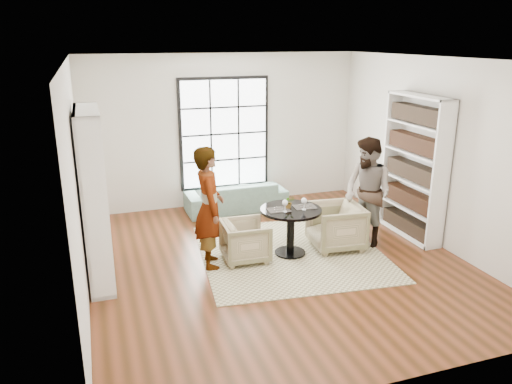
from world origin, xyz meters
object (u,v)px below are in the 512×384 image
object	(u,v)px
pedestal_table	(291,221)
wine_glass_right	(304,201)
armchair_right	(336,226)
person_left	(209,208)
wine_glass_left	(285,203)
sofa	(236,197)
person_right	(368,192)
flower_centerpiece	(289,202)
armchair_left	(245,241)

from	to	relation	value
pedestal_table	wine_glass_right	bearing A→B (deg)	-30.99
armchair_right	person_left	world-z (taller)	person_left
armchair_right	wine_glass_left	xyz separation A→B (m)	(-0.93, -0.10, 0.53)
wine_glass_left	wine_glass_right	xyz separation A→B (m)	(0.31, -0.00, -0.00)
armchair_right	wine_glass_left	size ratio (longest dim) A/B	4.13
sofa	armchair_right	xyz separation A→B (m)	(1.01, -2.27, 0.08)
wine_glass_right	sofa	bearing A→B (deg)	99.31
wine_glass_left	wine_glass_right	size ratio (longest dim) A/B	1.02
armchair_right	wine_glass_left	world-z (taller)	wine_glass_left
sofa	wine_glass_left	world-z (taller)	wine_glass_left
person_right	wine_glass_left	bearing A→B (deg)	-101.42
person_left	wine_glass_right	world-z (taller)	person_left
person_left	flower_centerpiece	xyz separation A→B (m)	(1.26, 0.02, -0.06)
pedestal_table	wine_glass_right	world-z (taller)	wine_glass_right
pedestal_table	wine_glass_left	bearing A→B (deg)	-144.73
wine_glass_right	armchair_left	bearing A→B (deg)	172.39
person_left	person_right	bearing A→B (deg)	-84.12
armchair_left	armchair_right	bearing A→B (deg)	-87.99
flower_centerpiece	wine_glass_right	bearing A→B (deg)	-36.22
sofa	wine_glass_left	bearing A→B (deg)	91.27
sofa	flower_centerpiece	bearing A→B (deg)	94.37
armchair_right	person_left	size ratio (longest dim) A/B	0.44
armchair_right	flower_centerpiece	xyz separation A→B (m)	(-0.81, 0.04, 0.49)
armchair_right	flower_centerpiece	world-z (taller)	flower_centerpiece
person_right	flower_centerpiece	bearing A→B (deg)	-106.99
pedestal_table	wine_glass_right	size ratio (longest dim) A/B	4.95
pedestal_table	person_right	size ratio (longest dim) A/B	0.53
person_right	flower_centerpiece	size ratio (longest dim) A/B	9.04
wine_glass_left	sofa	bearing A→B (deg)	91.86
pedestal_table	sofa	distance (m)	2.30
armchair_left	wine_glass_left	xyz separation A→B (m)	(0.59, -0.12, 0.58)
person_right	armchair_left	bearing A→B (deg)	-105.86
person_right	wine_glass_right	world-z (taller)	person_right
sofa	person_left	size ratio (longest dim) A/B	1.07
pedestal_table	flower_centerpiece	bearing A→B (deg)	121.48
wine_glass_left	person_left	bearing A→B (deg)	174.07
person_left	person_right	size ratio (longest dim) A/B	1.03
armchair_left	person_right	size ratio (longest dim) A/B	0.39
armchair_left	wine_glass_left	bearing A→B (deg)	-98.81
sofa	armchair_left	xyz separation A→B (m)	(-0.51, -2.25, 0.03)
wine_glass_right	person_right	bearing A→B (deg)	5.22
person_right	flower_centerpiece	distance (m)	1.36
armchair_left	person_right	distance (m)	2.15
person_right	wine_glass_left	distance (m)	1.48
person_right	armchair_right	bearing A→B (deg)	-105.47
armchair_right	wine_glass_right	size ratio (longest dim) A/B	4.21
pedestal_table	sofa	bearing A→B (deg)	95.50
armchair_right	wine_glass_right	distance (m)	0.82
armchair_right	sofa	bearing A→B (deg)	-150.80
sofa	wine_glass_left	distance (m)	2.45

